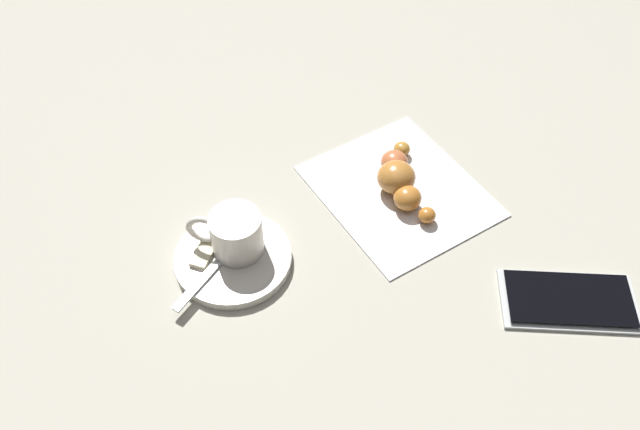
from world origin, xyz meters
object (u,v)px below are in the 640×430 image
object	(u,v)px
saucer	(233,259)
croissant	(400,178)
cell_phone	(569,300)
teaspoon	(227,253)
sugar_packet	(208,247)
napkin	(399,190)
espresso_cup	(234,234)

from	to	relation	value
saucer	croissant	size ratio (longest dim) A/B	0.94
croissant	cell_phone	bearing A→B (deg)	116.07
teaspoon	croissant	distance (m)	0.22
saucer	cell_phone	size ratio (longest dim) A/B	0.81
sugar_packet	napkin	world-z (taller)	sugar_packet
teaspoon	napkin	bearing A→B (deg)	-172.28
saucer	sugar_packet	bearing A→B (deg)	-39.24
sugar_packet	cell_phone	distance (m)	0.38
napkin	teaspoon	bearing A→B (deg)	7.72
croissant	napkin	bearing A→B (deg)	85.11
espresso_cup	cell_phone	world-z (taller)	espresso_cup
napkin	saucer	bearing A→B (deg)	8.92
saucer	espresso_cup	world-z (taller)	espresso_cup
saucer	espresso_cup	distance (m)	0.03
saucer	croissant	distance (m)	0.22
sugar_packet	cell_phone	xyz separation A→B (m)	(-0.34, 0.19, -0.01)
saucer	cell_phone	xyz separation A→B (m)	(-0.31, 0.17, -0.00)
saucer	croissant	world-z (taller)	croissant
napkin	espresso_cup	bearing A→B (deg)	6.88
saucer	sugar_packet	size ratio (longest dim) A/B	2.15
napkin	sugar_packet	bearing A→B (deg)	3.62
teaspoon	sugar_packet	xyz separation A→B (m)	(0.02, -0.01, 0.00)
espresso_cup	sugar_packet	world-z (taller)	espresso_cup
espresso_cup	croissant	world-z (taller)	espresso_cup
napkin	croissant	distance (m)	0.02
saucer	espresso_cup	size ratio (longest dim) A/B	1.62
saucer	napkin	xyz separation A→B (m)	(-0.21, -0.03, -0.00)
espresso_cup	saucer	bearing A→B (deg)	52.37
napkin	cell_phone	world-z (taller)	cell_phone
croissant	sugar_packet	bearing A→B (deg)	4.35
croissant	teaspoon	bearing A→B (deg)	8.48
espresso_cup	cell_phone	size ratio (longest dim) A/B	0.50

